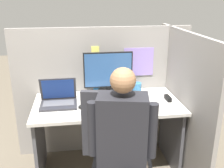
{
  "coord_description": "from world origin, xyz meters",
  "views": [
    {
      "loc": [
        -0.29,
        -1.97,
        1.74
      ],
      "look_at": [
        0.02,
        0.18,
        0.99
      ],
      "focal_mm": 42.0,
      "sensor_mm": 36.0,
      "label": 1
    }
  ],
  "objects_px": {
    "coffee_mug": "(137,88)",
    "office_chair": "(116,160)",
    "paper_box": "(108,93)",
    "stapler": "(168,98)",
    "laptop": "(59,100)",
    "carrot_toy": "(124,107)",
    "monitor": "(108,72)",
    "person": "(125,147)"
  },
  "relations": [
    {
      "from": "coffee_mug",
      "to": "carrot_toy",
      "type": "bearing_deg",
      "value": -117.44
    },
    {
      "from": "paper_box",
      "to": "stapler",
      "type": "relative_size",
      "value": 2.39
    },
    {
      "from": "person",
      "to": "office_chair",
      "type": "bearing_deg",
      "value": 102.2
    },
    {
      "from": "laptop",
      "to": "office_chair",
      "type": "xyz_separation_m",
      "value": [
        0.45,
        -0.66,
        -0.25
      ]
    },
    {
      "from": "person",
      "to": "coffee_mug",
      "type": "xyz_separation_m",
      "value": [
        0.32,
        1.03,
        0.04
      ]
    },
    {
      "from": "office_chair",
      "to": "laptop",
      "type": "bearing_deg",
      "value": 124.04
    },
    {
      "from": "coffee_mug",
      "to": "office_chair",
      "type": "bearing_deg",
      "value": -112.35
    },
    {
      "from": "person",
      "to": "monitor",
      "type": "bearing_deg",
      "value": 89.27
    },
    {
      "from": "person",
      "to": "coffee_mug",
      "type": "bearing_deg",
      "value": 72.55
    },
    {
      "from": "carrot_toy",
      "to": "stapler",
      "type": "bearing_deg",
      "value": 18.99
    },
    {
      "from": "laptop",
      "to": "carrot_toy",
      "type": "distance_m",
      "value": 0.63
    },
    {
      "from": "paper_box",
      "to": "carrot_toy",
      "type": "xyz_separation_m",
      "value": [
        0.1,
        -0.36,
        -0.0
      ]
    },
    {
      "from": "stapler",
      "to": "carrot_toy",
      "type": "distance_m",
      "value": 0.5
    },
    {
      "from": "stapler",
      "to": "coffee_mug",
      "type": "xyz_separation_m",
      "value": [
        -0.26,
        0.25,
        0.03
      ]
    },
    {
      "from": "monitor",
      "to": "carrot_toy",
      "type": "relative_size",
      "value": 3.57
    },
    {
      "from": "paper_box",
      "to": "laptop",
      "type": "xyz_separation_m",
      "value": [
        -0.5,
        -0.16,
        0.02
      ]
    },
    {
      "from": "monitor",
      "to": "person",
      "type": "relative_size",
      "value": 0.38
    },
    {
      "from": "carrot_toy",
      "to": "coffee_mug",
      "type": "bearing_deg",
      "value": 62.56
    },
    {
      "from": "paper_box",
      "to": "stapler",
      "type": "xyz_separation_m",
      "value": [
        0.57,
        -0.2,
        -0.01
      ]
    },
    {
      "from": "laptop",
      "to": "office_chair",
      "type": "height_order",
      "value": "office_chair"
    },
    {
      "from": "monitor",
      "to": "coffee_mug",
      "type": "distance_m",
      "value": 0.37
    },
    {
      "from": "paper_box",
      "to": "person",
      "type": "height_order",
      "value": "person"
    },
    {
      "from": "person",
      "to": "stapler",
      "type": "bearing_deg",
      "value": 53.32
    },
    {
      "from": "laptop",
      "to": "carrot_toy",
      "type": "height_order",
      "value": "laptop"
    },
    {
      "from": "laptop",
      "to": "office_chair",
      "type": "relative_size",
      "value": 0.33
    },
    {
      "from": "person",
      "to": "coffee_mug",
      "type": "height_order",
      "value": "person"
    },
    {
      "from": "laptop",
      "to": "paper_box",
      "type": "bearing_deg",
      "value": 17.88
    },
    {
      "from": "paper_box",
      "to": "coffee_mug",
      "type": "xyz_separation_m",
      "value": [
        0.31,
        0.05,
        0.03
      ]
    },
    {
      "from": "paper_box",
      "to": "coffee_mug",
      "type": "bearing_deg",
      "value": 8.68
    },
    {
      "from": "paper_box",
      "to": "stapler",
      "type": "height_order",
      "value": "paper_box"
    },
    {
      "from": "office_chair",
      "to": "monitor",
      "type": "bearing_deg",
      "value": 86.75
    },
    {
      "from": "paper_box",
      "to": "person",
      "type": "bearing_deg",
      "value": -90.73
    },
    {
      "from": "person",
      "to": "coffee_mug",
      "type": "relative_size",
      "value": 11.91
    },
    {
      "from": "monitor",
      "to": "stapler",
      "type": "height_order",
      "value": "monitor"
    },
    {
      "from": "person",
      "to": "paper_box",
      "type": "bearing_deg",
      "value": 89.27
    },
    {
      "from": "monitor",
      "to": "laptop",
      "type": "relative_size",
      "value": 1.45
    },
    {
      "from": "carrot_toy",
      "to": "monitor",
      "type": "bearing_deg",
      "value": 104.85
    },
    {
      "from": "monitor",
      "to": "stapler",
      "type": "xyz_separation_m",
      "value": [
        0.57,
        -0.21,
        -0.23
      ]
    },
    {
      "from": "monitor",
      "to": "person",
      "type": "height_order",
      "value": "person"
    },
    {
      "from": "monitor",
      "to": "laptop",
      "type": "height_order",
      "value": "monitor"
    },
    {
      "from": "coffee_mug",
      "to": "stapler",
      "type": "bearing_deg",
      "value": -44.16
    },
    {
      "from": "laptop",
      "to": "stapler",
      "type": "distance_m",
      "value": 1.07
    }
  ]
}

